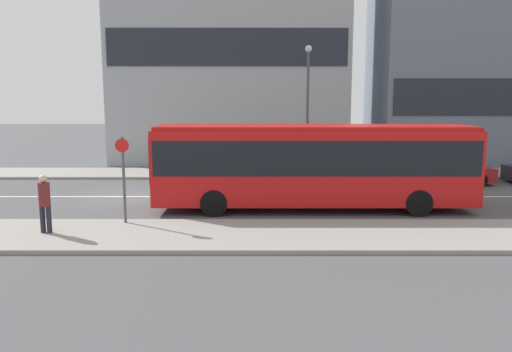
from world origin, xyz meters
The scene contains 10 objects.
ground_plane centered at (0.00, 0.00, 0.00)m, with size 120.00×120.00×0.00m, color #4F4F51.
sidewalk_near centered at (0.00, -6.25, 0.07)m, with size 44.00×3.50×0.13m.
sidewalk_far centered at (0.00, 6.25, 0.07)m, with size 44.00×3.50×0.13m.
lane_centerline centered at (0.00, 0.00, 0.00)m, with size 41.80×0.16×0.01m.
apartment_block_right_tower centered at (21.31, 12.91, 7.67)m, with size 15.73×6.90×15.35m.
city_bus centered at (7.61, -2.38, 1.82)m, with size 11.78×2.62×3.16m.
parked_car_0 centered at (14.93, 3.24, 0.63)m, with size 3.94×1.74×1.33m.
pedestrian_near_stop centered at (-0.87, -6.22, 1.15)m, with size 0.35×0.34×1.78m.
bus_stop_sign centered at (1.20, -4.97, 1.76)m, with size 0.44×0.12×2.81m.
street_lamp centered at (8.18, 5.42, 4.24)m, with size 0.36×0.36×6.71m.
Camera 1 is at (5.48, -20.87, 4.17)m, focal length 35.00 mm.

